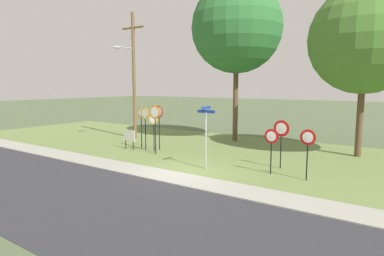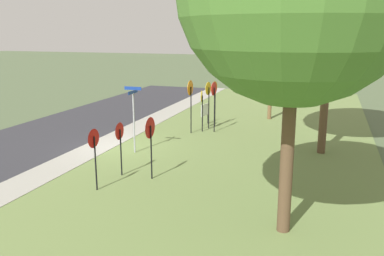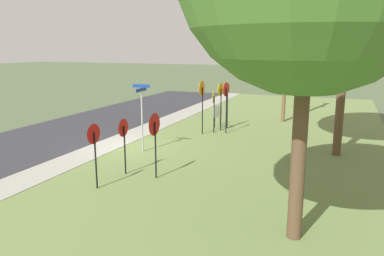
{
  "view_description": "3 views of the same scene",
  "coord_description": "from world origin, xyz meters",
  "px_view_note": "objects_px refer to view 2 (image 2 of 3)",
  "views": [
    {
      "loc": [
        9.03,
        -12.08,
        4.1
      ],
      "look_at": [
        -1.34,
        2.79,
        1.75
      ],
      "focal_mm": 31.14,
      "sensor_mm": 36.0,
      "label": 1
    },
    {
      "loc": [
        16.99,
        9.62,
        5.49
      ],
      "look_at": [
        -0.85,
        3.63,
        1.06
      ],
      "focal_mm": 38.53,
      "sensor_mm": 36.0,
      "label": 2
    },
    {
      "loc": [
        15.22,
        9.55,
        4.71
      ],
      "look_at": [
        -0.6,
        3.26,
        1.06
      ],
      "focal_mm": 35.76,
      "sensor_mm": 36.0,
      "label": 3
    }
  ],
  "objects_px": {
    "stop_sign_near_right": "(202,103)",
    "stop_sign_far_left": "(190,95)",
    "stop_sign_far_right": "(215,94)",
    "street_name_post": "(134,114)",
    "stop_sign_far_center": "(214,96)",
    "utility_pole": "(271,38)",
    "yield_sign_far_left": "(120,137)",
    "yield_sign_near_left": "(94,145)",
    "stop_sign_near_left": "(208,95)",
    "yield_sign_near_right": "(150,133)",
    "notice_board": "(205,111)"
  },
  "relations": [
    {
      "from": "stop_sign_far_left",
      "to": "street_name_post",
      "type": "distance_m",
      "value": 4.52
    },
    {
      "from": "stop_sign_near_left",
      "to": "street_name_post",
      "type": "distance_m",
      "value": 5.99
    },
    {
      "from": "stop_sign_near_right",
      "to": "stop_sign_far_right",
      "type": "distance_m",
      "value": 1.44
    },
    {
      "from": "stop_sign_near_left",
      "to": "utility_pole",
      "type": "xyz_separation_m",
      "value": [
        -3.78,
        2.83,
        3.07
      ]
    },
    {
      "from": "stop_sign_near_right",
      "to": "stop_sign_far_center",
      "type": "xyz_separation_m",
      "value": [
        -0.13,
        0.65,
        0.4
      ]
    },
    {
      "from": "stop_sign_far_right",
      "to": "street_name_post",
      "type": "height_order",
      "value": "street_name_post"
    },
    {
      "from": "yield_sign_far_left",
      "to": "notice_board",
      "type": "height_order",
      "value": "yield_sign_far_left"
    },
    {
      "from": "stop_sign_near_left",
      "to": "yield_sign_far_left",
      "type": "distance_m",
      "value": 8.71
    },
    {
      "from": "stop_sign_far_left",
      "to": "stop_sign_far_right",
      "type": "relative_size",
      "value": 1.09
    },
    {
      "from": "stop_sign_near_left",
      "to": "street_name_post",
      "type": "bearing_deg",
      "value": -10.63
    },
    {
      "from": "utility_pole",
      "to": "street_name_post",
      "type": "bearing_deg",
      "value": -26.31
    },
    {
      "from": "yield_sign_near_left",
      "to": "notice_board",
      "type": "height_order",
      "value": "yield_sign_near_left"
    },
    {
      "from": "street_name_post",
      "to": "stop_sign_near_left",
      "type": "bearing_deg",
      "value": 160.49
    },
    {
      "from": "stop_sign_far_left",
      "to": "yield_sign_near_right",
      "type": "distance_m",
      "value": 7.35
    },
    {
      "from": "yield_sign_near_left",
      "to": "utility_pole",
      "type": "relative_size",
      "value": 0.24
    },
    {
      "from": "stop_sign_near_right",
      "to": "street_name_post",
      "type": "distance_m",
      "value": 5.17
    },
    {
      "from": "yield_sign_near_right",
      "to": "utility_pole",
      "type": "height_order",
      "value": "utility_pole"
    },
    {
      "from": "stop_sign_far_left",
      "to": "yield_sign_far_left",
      "type": "xyz_separation_m",
      "value": [
        7.29,
        -0.38,
        -0.59
      ]
    },
    {
      "from": "street_name_post",
      "to": "notice_board",
      "type": "bearing_deg",
      "value": 166.72
    },
    {
      "from": "stop_sign_far_center",
      "to": "stop_sign_far_right",
      "type": "height_order",
      "value": "stop_sign_far_center"
    },
    {
      "from": "stop_sign_near_left",
      "to": "notice_board",
      "type": "bearing_deg",
      "value": -146.31
    },
    {
      "from": "yield_sign_near_right",
      "to": "yield_sign_near_left",
      "type": "bearing_deg",
      "value": -37.58
    },
    {
      "from": "stop_sign_near_right",
      "to": "stop_sign_far_left",
      "type": "relative_size",
      "value": 0.79
    },
    {
      "from": "street_name_post",
      "to": "utility_pole",
      "type": "height_order",
      "value": "utility_pole"
    },
    {
      "from": "stop_sign_near_right",
      "to": "stop_sign_far_left",
      "type": "xyz_separation_m",
      "value": [
        0.54,
        -0.48,
        0.5
      ]
    },
    {
      "from": "stop_sign_far_center",
      "to": "stop_sign_far_right",
      "type": "bearing_deg",
      "value": -159.14
    },
    {
      "from": "stop_sign_far_left",
      "to": "yield_sign_near_left",
      "type": "distance_m",
      "value": 8.96
    },
    {
      "from": "yield_sign_far_left",
      "to": "street_name_post",
      "type": "xyz_separation_m",
      "value": [
        -2.96,
        -0.87,
        0.27
      ]
    },
    {
      "from": "street_name_post",
      "to": "notice_board",
      "type": "xyz_separation_m",
      "value": [
        -6.63,
        1.39,
        -0.97
      ]
    },
    {
      "from": "stop_sign_near_left",
      "to": "stop_sign_near_right",
      "type": "xyz_separation_m",
      "value": [
        0.82,
        -0.13,
        -0.32
      ]
    },
    {
      "from": "stop_sign_near_left",
      "to": "stop_sign_near_right",
      "type": "bearing_deg",
      "value": -1.78
    },
    {
      "from": "stop_sign_near_left",
      "to": "street_name_post",
      "type": "xyz_separation_m",
      "value": [
        5.69,
        -1.86,
        -0.14
      ]
    },
    {
      "from": "stop_sign_near_left",
      "to": "utility_pole",
      "type": "distance_m",
      "value": 5.63
    },
    {
      "from": "yield_sign_near_left",
      "to": "utility_pole",
      "type": "height_order",
      "value": "utility_pole"
    },
    {
      "from": "stop_sign_far_right",
      "to": "stop_sign_near_right",
      "type": "bearing_deg",
      "value": -3.34
    },
    {
      "from": "stop_sign_far_right",
      "to": "yield_sign_far_left",
      "type": "relative_size",
      "value": 1.27
    },
    {
      "from": "stop_sign_near_right",
      "to": "utility_pole",
      "type": "relative_size",
      "value": 0.24
    },
    {
      "from": "stop_sign_far_center",
      "to": "yield_sign_far_left",
      "type": "distance_m",
      "value": 8.11
    },
    {
      "from": "yield_sign_near_right",
      "to": "street_name_post",
      "type": "distance_m",
      "value": 3.64
    },
    {
      "from": "stop_sign_near_left",
      "to": "stop_sign_far_right",
      "type": "bearing_deg",
      "value": 166.03
    },
    {
      "from": "stop_sign_far_left",
      "to": "street_name_post",
      "type": "relative_size",
      "value": 0.95
    },
    {
      "from": "yield_sign_near_left",
      "to": "notice_board",
      "type": "distance_m",
      "value": 11.28
    },
    {
      "from": "utility_pole",
      "to": "stop_sign_near_right",
      "type": "bearing_deg",
      "value": -32.76
    },
    {
      "from": "yield_sign_near_right",
      "to": "street_name_post",
      "type": "xyz_separation_m",
      "value": [
        -2.95,
        -2.13,
        0.03
      ]
    },
    {
      "from": "yield_sign_far_left",
      "to": "street_name_post",
      "type": "bearing_deg",
      "value": -163.49
    },
    {
      "from": "stop_sign_far_right",
      "to": "notice_board",
      "type": "xyz_separation_m",
      "value": [
        -0.39,
        -0.68,
        -1.07
      ]
    },
    {
      "from": "street_name_post",
      "to": "stop_sign_near_right",
      "type": "bearing_deg",
      "value": 159.08
    },
    {
      "from": "stop_sign_far_center",
      "to": "street_name_post",
      "type": "height_order",
      "value": "street_name_post"
    },
    {
      "from": "yield_sign_near_left",
      "to": "stop_sign_far_left",
      "type": "bearing_deg",
      "value": 179.11
    },
    {
      "from": "stop_sign_near_left",
      "to": "stop_sign_far_left",
      "type": "height_order",
      "value": "stop_sign_far_left"
    }
  ]
}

